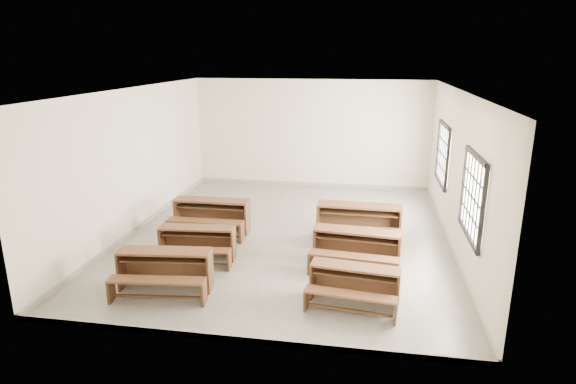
% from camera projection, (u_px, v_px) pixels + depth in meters
% --- Properties ---
extents(room, '(8.50, 8.50, 3.20)m').
position_uv_depth(room, '(292.00, 140.00, 10.18)').
color(room, gray).
rests_on(room, ground).
extents(desk_set_0, '(1.66, 0.98, 0.71)m').
position_uv_depth(desk_set_0, '(164.00, 268.00, 8.17)').
color(desk_set_0, brown).
rests_on(desk_set_0, ground).
extents(desk_set_1, '(1.53, 0.89, 0.66)m').
position_uv_depth(desk_set_1, '(197.00, 241.00, 9.40)').
color(desk_set_1, brown).
rests_on(desk_set_1, ground).
extents(desk_set_2, '(1.69, 0.89, 0.76)m').
position_uv_depth(desk_set_2, '(211.00, 214.00, 10.83)').
color(desk_set_2, brown).
rests_on(desk_set_2, ground).
extents(desk_set_3, '(1.51, 0.91, 0.64)m').
position_uv_depth(desk_set_3, '(354.00, 282.00, 7.73)').
color(desk_set_3, brown).
rests_on(desk_set_3, ground).
extents(desk_set_4, '(1.70, 1.00, 0.73)m').
position_uv_depth(desk_set_4, '(356.00, 246.00, 9.04)').
color(desk_set_4, brown).
rests_on(desk_set_4, ground).
extents(desk_set_5, '(1.81, 0.97, 0.81)m').
position_uv_depth(desk_set_5, '(359.00, 220.00, 10.32)').
color(desk_set_5, brown).
rests_on(desk_set_5, ground).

